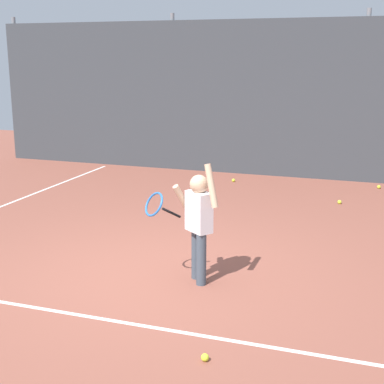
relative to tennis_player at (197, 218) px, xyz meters
name	(u,v)px	position (x,y,z in m)	size (l,w,h in m)	color
ground_plane	(151,273)	(-0.57, 0.06, -0.73)	(20.00, 20.00, 0.00)	brown
court_line_baseline	(101,319)	(-0.57, -1.17, -0.72)	(9.00, 0.05, 0.00)	white
back_fence_windscreen	(262,99)	(-0.57, 5.82, 0.84)	(12.07, 0.08, 3.14)	#383D42
fence_post_0	(18,89)	(-6.46, 5.88, 0.92)	(0.09, 0.09, 3.29)	slate
fence_post_1	(173,93)	(-2.53, 5.88, 0.92)	(0.09, 0.09, 3.29)	slate
fence_post_2	(363,97)	(1.39, 5.88, 0.92)	(0.09, 0.09, 3.29)	slate
tennis_player	(197,218)	(0.00, 0.00, 0.00)	(0.89, 0.51, 1.35)	#3F4C59
tennis_ball_0	(233,180)	(-0.91, 4.96, -0.69)	(0.07, 0.07, 0.07)	#CCE033
tennis_ball_1	(340,202)	(1.21, 3.92, -0.69)	(0.07, 0.07, 0.07)	#CCE033
tennis_ball_2	(379,187)	(1.82, 5.31, -0.69)	(0.07, 0.07, 0.07)	#CCE033
tennis_ball_3	(205,357)	(0.60, -1.56, -0.69)	(0.07, 0.07, 0.07)	#CCE033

